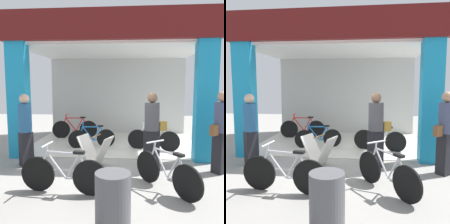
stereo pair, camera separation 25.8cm
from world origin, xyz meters
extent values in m
plane|color=gray|center=(0.00, 0.00, 0.00)|extent=(18.66, 18.66, 0.00)
cube|color=beige|center=(0.00, 1.76, 0.01)|extent=(5.33, 3.52, 0.02)
cube|color=#B7B7B2|center=(0.00, 3.52, 1.52)|extent=(5.33, 0.12, 3.05)
cube|color=#198CBF|center=(-2.41, 0.00, 1.52)|extent=(0.51, 0.36, 3.05)
cube|color=#198CBF|center=(2.41, 0.00, 1.52)|extent=(0.51, 0.36, 3.05)
cube|color=#591414|center=(0.00, -0.15, 3.42)|extent=(5.53, 0.20, 0.75)
cube|color=silver|center=(0.00, 1.76, 3.02)|extent=(5.33, 3.52, 0.06)
cylinder|color=black|center=(1.69, 0.82, 0.30)|extent=(0.60, 0.17, 0.61)
cylinder|color=black|center=(0.77, 1.02, 0.30)|extent=(0.60, 0.17, 0.61)
cylinder|color=white|center=(1.47, 0.87, 0.28)|extent=(0.40, 0.12, 0.08)
cylinder|color=white|center=(1.39, 0.89, 0.48)|extent=(0.26, 0.09, 0.45)
cylinder|color=white|center=(1.11, 0.95, 0.48)|extent=(0.37, 0.11, 0.47)
cylinder|color=white|center=(1.22, 0.92, 0.70)|extent=(0.57, 0.16, 0.05)
cylinder|color=white|center=(1.59, 0.84, 0.50)|extent=(0.20, 0.08, 0.41)
cylinder|color=white|center=(0.86, 1.00, 0.51)|extent=(0.18, 0.07, 0.42)
cylinder|color=white|center=(0.95, 0.99, 0.77)|extent=(0.06, 0.04, 0.13)
cylinder|color=white|center=(0.95, 0.98, 0.83)|extent=(0.12, 0.42, 0.03)
cube|color=black|center=(1.50, 0.86, 0.72)|extent=(0.20, 0.13, 0.05)
cylinder|color=black|center=(-1.00, 2.45, 0.32)|extent=(0.64, 0.12, 0.64)
cylinder|color=black|center=(-1.98, 2.32, 0.32)|extent=(0.64, 0.12, 0.64)
cylinder|color=red|center=(-1.23, 2.42, 0.30)|extent=(0.43, 0.09, 0.08)
cylinder|color=red|center=(-1.32, 2.41, 0.51)|extent=(0.28, 0.07, 0.48)
cylinder|color=red|center=(-1.62, 2.37, 0.51)|extent=(0.40, 0.09, 0.50)
cylinder|color=red|center=(-1.50, 2.38, 0.75)|extent=(0.62, 0.11, 0.05)
cylinder|color=red|center=(-1.10, 2.43, 0.53)|extent=(0.21, 0.06, 0.43)
cylinder|color=red|center=(-1.88, 2.33, 0.54)|extent=(0.20, 0.06, 0.45)
cylinder|color=red|center=(-1.79, 2.34, 0.82)|extent=(0.06, 0.04, 0.13)
cylinder|color=red|center=(-1.78, 2.35, 0.88)|extent=(0.09, 0.45, 0.03)
cube|color=black|center=(-1.19, 2.42, 0.77)|extent=(0.21, 0.12, 0.05)
cylinder|color=black|center=(-0.22, 1.19, 0.29)|extent=(0.56, 0.19, 0.57)
cylinder|color=black|center=(-1.07, 0.96, 0.29)|extent=(0.56, 0.19, 0.57)
cylinder|color=blue|center=(-0.42, 1.13, 0.26)|extent=(0.38, 0.13, 0.07)
cylinder|color=blue|center=(-0.49, 1.11, 0.45)|extent=(0.25, 0.09, 0.43)
cylinder|color=blue|center=(-0.76, 1.04, 0.46)|extent=(0.35, 0.12, 0.45)
cylinder|color=blue|center=(-0.65, 1.07, 0.66)|extent=(0.54, 0.17, 0.05)
cylinder|color=blue|center=(-0.31, 1.16, 0.47)|extent=(0.19, 0.08, 0.38)
cylinder|color=blue|center=(-0.98, 0.98, 0.48)|extent=(0.17, 0.07, 0.40)
cylinder|color=blue|center=(-0.90, 1.00, 0.73)|extent=(0.05, 0.04, 0.12)
cylinder|color=blue|center=(-0.90, 1.00, 0.78)|extent=(0.13, 0.39, 0.03)
cube|color=black|center=(-0.39, 1.14, 0.68)|extent=(0.19, 0.13, 0.04)
cylinder|color=black|center=(-0.14, -2.13, 0.32)|extent=(0.64, 0.11, 0.64)
cylinder|color=black|center=(-1.13, -2.02, 0.32)|extent=(0.64, 0.11, 0.64)
cylinder|color=silver|center=(-0.38, -2.10, 0.30)|extent=(0.43, 0.08, 0.08)
cylinder|color=silver|center=(-0.47, -2.09, 0.51)|extent=(0.28, 0.07, 0.48)
cylinder|color=silver|center=(-0.77, -2.06, 0.51)|extent=(0.40, 0.08, 0.50)
cylinder|color=silver|center=(-0.65, -2.07, 0.75)|extent=(0.62, 0.10, 0.05)
cylinder|color=silver|center=(-0.25, -2.12, 0.53)|extent=(0.21, 0.06, 0.43)
cylinder|color=silver|center=(-1.03, -2.03, 0.54)|extent=(0.19, 0.06, 0.45)
cylinder|color=silver|center=(-0.94, -2.04, 0.82)|extent=(0.06, 0.04, 0.13)
cylinder|color=silver|center=(-0.93, -2.04, 0.88)|extent=(0.08, 0.45, 0.03)
cube|color=black|center=(-0.34, -2.11, 0.77)|extent=(0.20, 0.12, 0.05)
cylinder|color=black|center=(1.50, -2.22, 0.32)|extent=(0.42, 0.52, 0.63)
cylinder|color=black|center=(0.91, -1.45, 0.32)|extent=(0.42, 0.52, 0.63)
cylinder|color=silver|center=(1.36, -2.04, 0.29)|extent=(0.29, 0.36, 0.08)
cylinder|color=silver|center=(1.31, -1.97, 0.50)|extent=(0.20, 0.24, 0.47)
cylinder|color=silver|center=(1.12, -1.73, 0.50)|extent=(0.26, 0.33, 0.49)
cylinder|color=silver|center=(1.20, -1.83, 0.73)|extent=(0.40, 0.50, 0.05)
cylinder|color=silver|center=(1.44, -2.13, 0.52)|extent=(0.15, 0.18, 0.42)
cylinder|color=silver|center=(0.96, -1.53, 0.53)|extent=(0.14, 0.17, 0.44)
cylinder|color=silver|center=(1.02, -1.60, 0.80)|extent=(0.06, 0.06, 0.13)
cylinder|color=silver|center=(1.02, -1.60, 0.87)|extent=(0.37, 0.29, 0.03)
cube|color=black|center=(1.38, -2.06, 0.75)|extent=(0.19, 0.21, 0.05)
cube|color=silver|center=(-0.45, -0.54, 0.37)|extent=(0.54, 0.60, 0.75)
cube|color=silver|center=(-0.10, -0.67, 0.37)|extent=(0.54, 0.60, 0.75)
cylinder|color=olive|center=(-0.28, -0.60, 0.73)|extent=(0.20, 0.47, 0.03)
cube|color=black|center=(2.53, -0.81, 0.46)|extent=(0.39, 0.38, 0.91)
cylinder|color=#3F4766|center=(2.53, -0.81, 1.24)|extent=(0.47, 0.47, 0.66)
sphere|color=tan|center=(2.53, -0.81, 1.69)|extent=(0.23, 0.23, 0.23)
cube|color=brown|center=(2.32, -0.98, 0.99)|extent=(0.20, 0.19, 0.23)
cube|color=black|center=(-1.95, -0.68, 0.41)|extent=(0.36, 0.37, 0.83)
cylinder|color=#26598C|center=(-1.95, -0.68, 1.16)|extent=(0.44, 0.44, 0.67)
sphere|color=#D8AD8C|center=(-1.95, -0.68, 1.62)|extent=(0.23, 0.23, 0.23)
cube|color=black|center=(1.05, -0.49, 0.44)|extent=(0.39, 0.36, 0.88)
cylinder|color=#4C4C51|center=(1.05, -0.49, 1.20)|extent=(0.47, 0.47, 0.66)
sphere|color=#8C664C|center=(1.05, -0.49, 1.65)|extent=(0.24, 0.24, 0.24)
cube|color=#BF8C33|center=(1.32, -0.35, 0.96)|extent=(0.23, 0.20, 0.23)
cylinder|color=#4C4C51|center=(0.34, -3.23, 0.42)|extent=(0.46, 0.46, 0.84)
camera|label=1|loc=(0.56, -6.12, 1.94)|focal=38.33mm
camera|label=2|loc=(0.81, -6.09, 1.94)|focal=38.33mm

